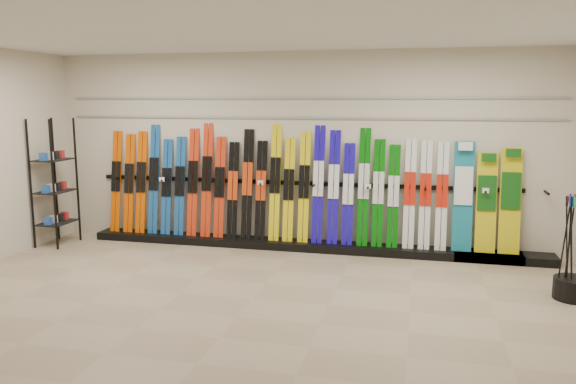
# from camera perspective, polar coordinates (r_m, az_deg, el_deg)

# --- Properties ---
(floor) EXTENTS (8.00, 8.00, 0.00)m
(floor) POSITION_cam_1_polar(r_m,az_deg,el_deg) (6.61, -3.63, -10.78)
(floor) COLOR gray
(floor) RESTS_ON ground
(back_wall) EXTENTS (8.00, 0.00, 8.00)m
(back_wall) POSITION_cam_1_polar(r_m,az_deg,el_deg) (8.66, 1.08, 4.22)
(back_wall) COLOR beige
(back_wall) RESTS_ON floor
(ceiling) EXTENTS (8.00, 8.00, 0.00)m
(ceiling) POSITION_cam_1_polar(r_m,az_deg,el_deg) (6.25, -3.93, 16.01)
(ceiling) COLOR silver
(ceiling) RESTS_ON back_wall
(ski_rack_base) EXTENTS (8.00, 0.40, 0.12)m
(ski_rack_base) POSITION_cam_1_polar(r_m,az_deg,el_deg) (8.66, 2.20, -5.48)
(ski_rack_base) COLOR black
(ski_rack_base) RESTS_ON floor
(skis) EXTENTS (5.39, 0.30, 1.83)m
(skis) POSITION_cam_1_polar(r_m,az_deg,el_deg) (8.70, -2.14, 0.52)
(skis) COLOR #D34C00
(skis) RESTS_ON ski_rack_base
(snowboards) EXTENTS (0.92, 0.24, 1.57)m
(snowboards) POSITION_cam_1_polar(r_m,az_deg,el_deg) (8.46, 19.49, -0.78)
(snowboards) COLOR #14728C
(snowboards) RESTS_ON ski_rack_base
(accessory_rack) EXTENTS (0.40, 0.60, 1.99)m
(accessory_rack) POSITION_cam_1_polar(r_m,az_deg,el_deg) (9.54, -22.64, 0.92)
(accessory_rack) COLOR black
(accessory_rack) RESTS_ON floor
(pole_bin) EXTENTS (0.44, 0.44, 0.25)m
(pole_bin) POSITION_cam_1_polar(r_m,az_deg,el_deg) (7.33, 26.98, -8.74)
(pole_bin) COLOR black
(pole_bin) RESTS_ON floor
(ski_poles) EXTENTS (0.38, 0.32, 1.18)m
(ski_poles) POSITION_cam_1_polar(r_m,az_deg,el_deg) (7.23, 27.02, -4.99)
(ski_poles) COLOR black
(ski_poles) RESTS_ON pole_bin
(slatwall_rail_0) EXTENTS (7.60, 0.02, 0.03)m
(slatwall_rail_0) POSITION_cam_1_polar(r_m,az_deg,el_deg) (8.61, 1.06, 7.52)
(slatwall_rail_0) COLOR gray
(slatwall_rail_0) RESTS_ON back_wall
(slatwall_rail_1) EXTENTS (7.60, 0.02, 0.03)m
(slatwall_rail_1) POSITION_cam_1_polar(r_m,az_deg,el_deg) (8.61, 1.06, 9.52)
(slatwall_rail_1) COLOR gray
(slatwall_rail_1) RESTS_ON back_wall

